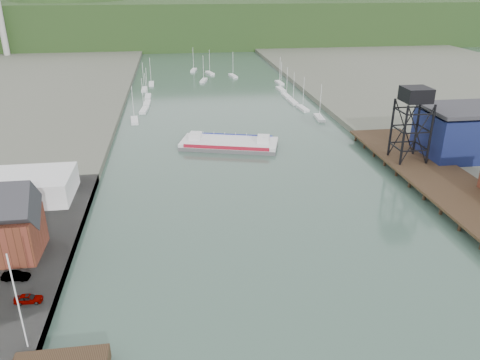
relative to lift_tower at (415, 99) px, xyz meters
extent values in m
cube|color=black|center=(2.00, -13.00, -13.75)|extent=(14.00, 70.00, 0.50)
cylinder|color=black|center=(-4.00, -13.00, -14.85)|extent=(0.60, 0.60, 2.20)
cylinder|color=black|center=(8.00, -13.00, -14.85)|extent=(0.60, 0.60, 2.20)
cube|color=silver|center=(-79.00, -8.00, -11.80)|extent=(18.00, 12.00, 4.50)
cylinder|color=silver|center=(-68.00, -48.00, -8.05)|extent=(0.16, 0.16, 12.00)
cylinder|color=black|center=(-3.00, -3.00, -7.00)|extent=(0.50, 0.50, 13.00)
cylinder|color=black|center=(3.00, -3.00, -7.00)|extent=(0.50, 0.50, 13.00)
cylinder|color=black|center=(-3.00, 3.00, -7.00)|extent=(0.50, 0.50, 13.00)
cylinder|color=black|center=(3.00, 3.00, -7.00)|extent=(0.50, 0.50, 13.00)
cube|color=black|center=(0.00, 0.00, 1.00)|extent=(5.50, 5.50, 3.00)
cube|color=#0D133A|center=(15.00, 2.00, -9.05)|extent=(20.00, 14.00, 10.00)
cube|color=#2D2D33|center=(15.00, 2.00, -3.15)|extent=(20.50, 14.50, 0.80)
cube|color=silver|center=(-62.54, 45.89, -15.30)|extent=(2.67, 7.65, 0.90)
cube|color=silver|center=(-60.28, 57.30, -15.30)|extent=(2.81, 7.67, 0.90)
cube|color=silver|center=(-59.71, 66.17, -15.30)|extent=(2.35, 7.59, 0.90)
cube|color=silver|center=(-59.81, 76.09, -15.30)|extent=(2.01, 7.50, 0.90)
cube|color=silver|center=(-61.64, 88.33, -15.30)|extent=(2.00, 7.50, 0.90)
cube|color=silver|center=(-59.32, 98.17, -15.30)|extent=(2.16, 7.54, 0.90)
cube|color=silver|center=(-7.44, 41.03, -15.30)|extent=(2.53, 7.62, 0.90)
cube|color=silver|center=(-9.54, 52.51, -15.30)|extent=(2.76, 7.67, 0.90)
cube|color=silver|center=(-10.54, 61.29, -15.30)|extent=(2.22, 7.56, 0.90)
cube|color=silver|center=(-10.73, 70.28, -15.30)|extent=(2.18, 7.54, 0.90)
cube|color=silver|center=(-10.33, 81.38, -15.30)|extent=(2.46, 7.61, 0.90)
cube|color=silver|center=(-8.22, 92.99, -15.30)|extent=(2.48, 7.61, 0.90)
cube|color=silver|center=(-38.16, 102.00, -15.30)|extent=(3.78, 7.76, 0.90)
cube|color=silver|center=(-24.96, 110.00, -15.30)|extent=(3.31, 7.74, 0.90)
cube|color=silver|center=(-34.34, 118.00, -15.30)|extent=(3.76, 7.76, 0.90)
cube|color=silver|center=(-41.11, 126.00, -15.30)|extent=(3.40, 7.74, 0.90)
cube|color=#1D3116|center=(-35.00, 242.00, -3.65)|extent=(500.00, 120.00, 28.00)
sphere|color=#1D3116|center=(-115.00, 242.00, -7.65)|extent=(80.00, 80.00, 80.00)
sphere|color=#1D3116|center=(55.00, 252.00, -9.65)|extent=(70.00, 70.00, 70.00)
cube|color=#4F4F52|center=(-37.44, 19.43, -15.17)|extent=(25.60, 15.80, 0.96)
cube|color=silver|center=(-37.44, 19.43, -14.31)|extent=(25.60, 15.80, 0.76)
cube|color=maroon|center=(-38.77, 14.80, -14.12)|extent=(20.24, 5.96, 0.86)
cube|color=navy|center=(-36.10, 24.07, -14.12)|extent=(20.24, 5.96, 0.86)
cube|color=silver|center=(-45.70, 21.82, -13.16)|extent=(3.55, 3.55, 1.91)
cube|color=silver|center=(-29.17, 17.05, -13.16)|extent=(3.55, 3.55, 1.91)
imported|color=#999999|center=(-69.92, -39.97, -13.47)|extent=(3.48, 1.55, 1.16)
imported|color=#999999|center=(-72.93, -34.67, -13.45)|extent=(3.72, 1.67, 1.19)
camera|label=1|loc=(-50.29, -91.13, 23.50)|focal=35.00mm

